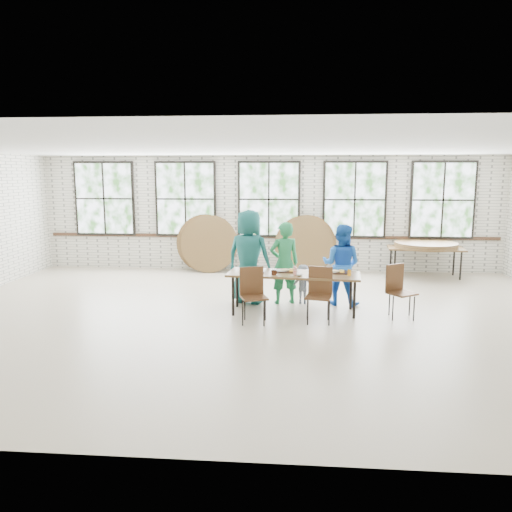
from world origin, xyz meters
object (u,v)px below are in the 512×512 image
(dining_table, at_px, (293,276))
(chair_near_left, at_px, (253,290))
(storage_table, at_px, (425,250))
(chair_near_right, at_px, (319,290))

(dining_table, relative_size, chair_near_left, 2.60)
(chair_near_left, relative_size, storage_table, 0.51)
(dining_table, bearing_deg, chair_near_right, -42.43)
(chair_near_right, bearing_deg, storage_table, 66.48)
(dining_table, xyz_separation_m, chair_near_left, (-0.69, -0.64, -0.13))
(chair_near_left, distance_m, chair_near_right, 1.15)
(chair_near_right, bearing_deg, chair_near_left, -162.06)
(chair_near_left, bearing_deg, chair_near_right, -12.09)
(chair_near_right, bearing_deg, dining_table, 143.40)
(chair_near_left, height_order, chair_near_right, same)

